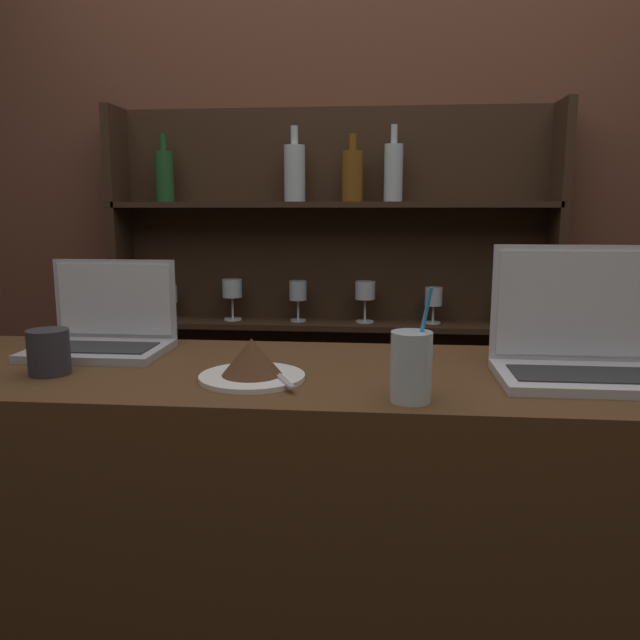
# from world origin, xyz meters

# --- Properties ---
(bar_counter) EXTENTS (2.00, 0.54, 1.02)m
(bar_counter) POSITION_xyz_m (0.00, 0.27, 0.51)
(bar_counter) COLOR #4C3019
(bar_counter) RESTS_ON ground_plane
(back_wall) EXTENTS (7.00, 0.06, 2.70)m
(back_wall) POSITION_xyz_m (0.00, 1.34, 1.35)
(back_wall) COLOR brown
(back_wall) RESTS_ON ground_plane
(back_shelf) EXTENTS (1.57, 0.18, 1.70)m
(back_shelf) POSITION_xyz_m (-0.10, 1.26, 0.90)
(back_shelf) COLOR #332114
(back_shelf) RESTS_ON ground_plane
(laptop_near) EXTENTS (0.30, 0.21, 0.21)m
(laptop_near) POSITION_xyz_m (-0.56, 0.39, 1.06)
(laptop_near) COLOR #ADADB2
(laptop_near) RESTS_ON bar_counter
(laptop_far) EXTENTS (0.32, 0.22, 0.26)m
(laptop_far) POSITION_xyz_m (0.47, 0.26, 1.08)
(laptop_far) COLOR silver
(laptop_far) RESTS_ON bar_counter
(cake_plate) EXTENTS (0.21, 0.21, 0.08)m
(cake_plate) POSITION_xyz_m (-0.17, 0.18, 1.05)
(cake_plate) COLOR white
(cake_plate) RESTS_ON bar_counter
(water_glass) EXTENTS (0.07, 0.07, 0.20)m
(water_glass) POSITION_xyz_m (0.13, 0.07, 1.08)
(water_glass) COLOR silver
(water_glass) RESTS_ON bar_counter
(coffee_cup) EXTENTS (0.08, 0.08, 0.09)m
(coffee_cup) POSITION_xyz_m (-0.59, 0.18, 1.06)
(coffee_cup) COLOR #2D2D33
(coffee_cup) RESTS_ON bar_counter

